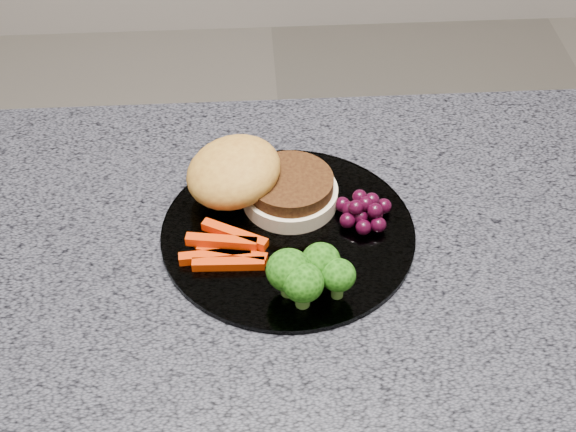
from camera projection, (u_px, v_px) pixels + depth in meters
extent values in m
cube|color=#474751|center=(350.00, 291.00, 0.79)|extent=(1.20, 0.60, 0.04)
cylinder|color=white|center=(288.00, 232.00, 0.82)|extent=(0.26, 0.26, 0.01)
cylinder|color=beige|center=(290.00, 195.00, 0.84)|extent=(0.11, 0.11, 0.02)
cylinder|color=#43240C|center=(290.00, 183.00, 0.83)|extent=(0.10, 0.10, 0.02)
ellipsoid|color=#C18B30|center=(234.00, 177.00, 0.84)|extent=(0.11, 0.11, 0.06)
cube|color=red|center=(230.00, 244.00, 0.80)|extent=(0.07, 0.02, 0.01)
cube|color=red|center=(232.00, 254.00, 0.79)|extent=(0.07, 0.03, 0.01)
cube|color=red|center=(215.00, 256.00, 0.79)|extent=(0.07, 0.02, 0.01)
cube|color=red|center=(235.00, 234.00, 0.79)|extent=(0.07, 0.04, 0.01)
cube|color=red|center=(222.00, 241.00, 0.79)|extent=(0.07, 0.02, 0.01)
cube|color=red|center=(228.00, 264.00, 0.78)|extent=(0.07, 0.01, 0.01)
cylinder|color=#53832F|center=(289.00, 286.00, 0.75)|extent=(0.02, 0.02, 0.02)
ellipsoid|color=#0E3306|center=(289.00, 270.00, 0.74)|extent=(0.04, 0.04, 0.04)
cylinder|color=#53832F|center=(320.00, 276.00, 0.76)|extent=(0.01, 0.01, 0.02)
ellipsoid|color=#0E3306|center=(321.00, 261.00, 0.75)|extent=(0.04, 0.04, 0.03)
cylinder|color=#53832F|center=(303.00, 298.00, 0.74)|extent=(0.01, 0.01, 0.02)
ellipsoid|color=#0E3306|center=(303.00, 283.00, 0.73)|extent=(0.04, 0.04, 0.04)
cylinder|color=#53832F|center=(337.00, 289.00, 0.75)|extent=(0.01, 0.01, 0.02)
ellipsoid|color=#0E3306|center=(338.00, 275.00, 0.74)|extent=(0.03, 0.03, 0.03)
sphere|color=black|center=(360.00, 217.00, 0.82)|extent=(0.02, 0.02, 0.02)
sphere|color=black|center=(375.00, 214.00, 0.82)|extent=(0.02, 0.02, 0.02)
sphere|color=black|center=(367.00, 205.00, 0.83)|extent=(0.02, 0.02, 0.02)
sphere|color=black|center=(349.00, 209.00, 0.83)|extent=(0.02, 0.02, 0.02)
sphere|color=black|center=(347.00, 221.00, 0.82)|extent=(0.02, 0.02, 0.02)
sphere|color=black|center=(363.00, 227.00, 0.81)|extent=(0.02, 0.02, 0.02)
sphere|color=black|center=(378.00, 225.00, 0.81)|extent=(0.02, 0.02, 0.02)
sphere|color=black|center=(384.00, 206.00, 0.83)|extent=(0.02, 0.02, 0.02)
sphere|color=black|center=(342.00, 205.00, 0.83)|extent=(0.02, 0.02, 0.02)
sphere|color=black|center=(366.00, 204.00, 0.82)|extent=(0.02, 0.02, 0.02)
sphere|color=black|center=(356.00, 207.00, 0.81)|extent=(0.02, 0.02, 0.02)
sphere|color=black|center=(375.00, 210.00, 0.81)|extent=(0.02, 0.02, 0.02)
sphere|color=black|center=(360.00, 197.00, 0.83)|extent=(0.02, 0.02, 0.02)
sphere|color=black|center=(372.00, 200.00, 0.82)|extent=(0.02, 0.02, 0.02)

